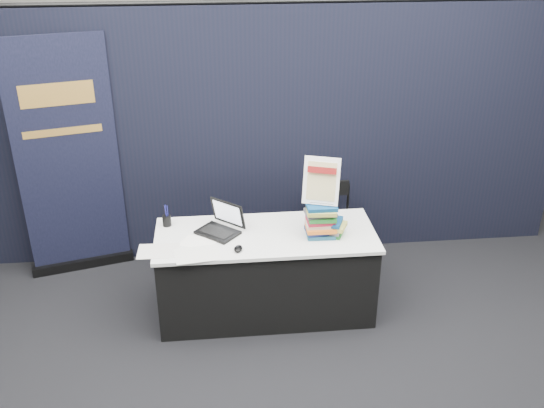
{
  "coord_description": "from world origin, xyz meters",
  "views": [
    {
      "loc": [
        -0.39,
        -3.75,
        3.15
      ],
      "look_at": [
        0.05,
        0.55,
        1.02
      ],
      "focal_mm": 40.0,
      "sensor_mm": 36.0,
      "label": 1
    }
  ],
  "objects_px": {
    "display_table": "(266,273)",
    "info_sign": "(321,182)",
    "pullup_banner": "(70,173)",
    "laptop": "(217,225)",
    "stacking_chair": "(331,224)",
    "book_stack_short": "(329,226)",
    "book_stack_tall": "(321,220)"
  },
  "relations": [
    {
      "from": "display_table",
      "to": "laptop",
      "type": "bearing_deg",
      "value": 167.31
    },
    {
      "from": "book_stack_tall",
      "to": "book_stack_short",
      "type": "relative_size",
      "value": 0.98
    },
    {
      "from": "laptop",
      "to": "info_sign",
      "type": "bearing_deg",
      "value": 32.42
    },
    {
      "from": "display_table",
      "to": "book_stack_short",
      "type": "relative_size",
      "value": 6.28
    },
    {
      "from": "pullup_banner",
      "to": "stacking_chair",
      "type": "distance_m",
      "value": 2.44
    },
    {
      "from": "info_sign",
      "to": "pullup_banner",
      "type": "xyz_separation_m",
      "value": [
        -2.13,
        0.93,
        -0.23
      ]
    },
    {
      "from": "laptop",
      "to": "info_sign",
      "type": "height_order",
      "value": "info_sign"
    },
    {
      "from": "book_stack_tall",
      "to": "book_stack_short",
      "type": "distance_m",
      "value": 0.11
    },
    {
      "from": "book_stack_short",
      "to": "stacking_chair",
      "type": "height_order",
      "value": "book_stack_short"
    },
    {
      "from": "book_stack_short",
      "to": "laptop",
      "type": "bearing_deg",
      "value": 171.76
    },
    {
      "from": "laptop",
      "to": "book_stack_short",
      "type": "bearing_deg",
      "value": 33.03
    },
    {
      "from": "display_table",
      "to": "laptop",
      "type": "xyz_separation_m",
      "value": [
        -0.39,
        0.09,
        0.43
      ]
    },
    {
      "from": "stacking_chair",
      "to": "info_sign",
      "type": "bearing_deg",
      "value": -109.83
    },
    {
      "from": "display_table",
      "to": "book_stack_tall",
      "type": "distance_m",
      "value": 0.68
    },
    {
      "from": "display_table",
      "to": "stacking_chair",
      "type": "xyz_separation_m",
      "value": [
        0.68,
        0.63,
        0.09
      ]
    },
    {
      "from": "laptop",
      "to": "book_stack_short",
      "type": "xyz_separation_m",
      "value": [
        0.9,
        -0.13,
        0.01
      ]
    },
    {
      "from": "book_stack_short",
      "to": "stacking_chair",
      "type": "xyz_separation_m",
      "value": [
        0.16,
        0.67,
        -0.35
      ]
    },
    {
      "from": "info_sign",
      "to": "pullup_banner",
      "type": "height_order",
      "value": "pullup_banner"
    },
    {
      "from": "display_table",
      "to": "pullup_banner",
      "type": "xyz_separation_m",
      "value": [
        -1.69,
        0.89,
        0.61
      ]
    },
    {
      "from": "laptop",
      "to": "book_stack_tall",
      "type": "bearing_deg",
      "value": 30.36
    },
    {
      "from": "laptop",
      "to": "stacking_chair",
      "type": "distance_m",
      "value": 1.24
    },
    {
      "from": "pullup_banner",
      "to": "info_sign",
      "type": "bearing_deg",
      "value": -37.9
    },
    {
      "from": "book_stack_short",
      "to": "stacking_chair",
      "type": "bearing_deg",
      "value": 76.44
    },
    {
      "from": "book_stack_tall",
      "to": "info_sign",
      "type": "bearing_deg",
      "value": 90.0
    },
    {
      "from": "book_stack_tall",
      "to": "stacking_chair",
      "type": "bearing_deg",
      "value": 71.16
    },
    {
      "from": "laptop",
      "to": "pullup_banner",
      "type": "relative_size",
      "value": 0.2
    },
    {
      "from": "book_stack_short",
      "to": "pullup_banner",
      "type": "relative_size",
      "value": 0.13
    },
    {
      "from": "pullup_banner",
      "to": "stacking_chair",
      "type": "bearing_deg",
      "value": -20.51
    },
    {
      "from": "laptop",
      "to": "book_stack_tall",
      "type": "relative_size",
      "value": 1.56
    },
    {
      "from": "display_table",
      "to": "info_sign",
      "type": "relative_size",
      "value": 4.63
    },
    {
      "from": "display_table",
      "to": "book_stack_short",
      "type": "xyz_separation_m",
      "value": [
        0.51,
        -0.04,
        0.44
      ]
    },
    {
      "from": "book_stack_tall",
      "to": "book_stack_short",
      "type": "xyz_separation_m",
      "value": [
        0.08,
        0.03,
        -0.07
      ]
    }
  ]
}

